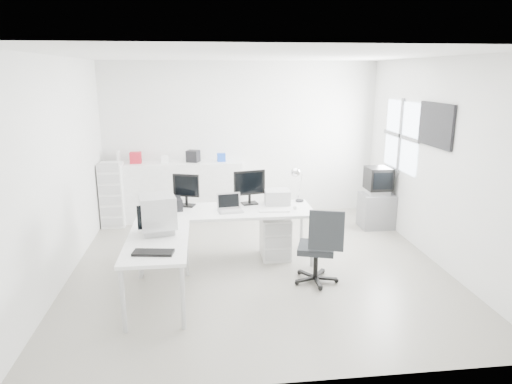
{
  "coord_description": "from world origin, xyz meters",
  "views": [
    {
      "loc": [
        -0.71,
        -5.83,
        2.6
      ],
      "look_at": [
        0.0,
        0.2,
        1.0
      ],
      "focal_mm": 32.0,
      "sensor_mm": 36.0,
      "label": 1
    }
  ],
  "objects": [
    {
      "name": "drawer_pedestal",
      "position": [
        0.29,
        0.28,
        0.3
      ],
      "size": [
        0.4,
        0.5,
        0.6
      ],
      "primitive_type": "cube",
      "color": "white",
      "rests_on": "floor"
    },
    {
      "name": "clutter_bottle",
      "position": [
        -2.19,
        2.28,
        1.16
      ],
      "size": [
        0.07,
        0.07,
        0.22
      ],
      "primitive_type": "cylinder",
      "color": "white",
      "rests_on": "sideboard"
    },
    {
      "name": "main_desk",
      "position": [
        -0.41,
        0.23,
        0.38
      ],
      "size": [
        2.4,
        0.8,
        0.75
      ],
      "primitive_type": null,
      "color": "white",
      "rests_on": "floor"
    },
    {
      "name": "clutter_box_d",
      "position": [
        -0.39,
        2.24,
        1.12
      ],
      "size": [
        0.15,
        0.13,
        0.14
      ],
      "primitive_type": "cube",
      "rotation": [
        0.0,
        0.0,
        0.04
      ],
      "color": "blue",
      "rests_on": "sideboard"
    },
    {
      "name": "clutter_box_c",
      "position": [
        -0.89,
        2.24,
        1.15
      ],
      "size": [
        0.26,
        0.25,
        0.21
      ],
      "primitive_type": "cube",
      "rotation": [
        0.0,
        0.0,
        -0.39
      ],
      "color": "black",
      "rests_on": "sideboard"
    },
    {
      "name": "crt_monitor",
      "position": [
        -1.26,
        -0.62,
        0.96
      ],
      "size": [
        0.43,
        0.43,
        0.41
      ],
      "primitive_type": null,
      "rotation": [
        0.0,
        0.0,
        0.21
      ],
      "color": "#B7B7BA",
      "rests_on": "side_desk"
    },
    {
      "name": "laser_printer",
      "position": [
        0.34,
        0.45,
        0.85
      ],
      "size": [
        0.37,
        0.32,
        0.2
      ],
      "primitive_type": "cube",
      "rotation": [
        0.0,
        0.0,
        -0.05
      ],
      "color": "#B3B3B3",
      "rests_on": "main_desk"
    },
    {
      "name": "wall_picture",
      "position": [
        2.47,
        0.1,
        1.9
      ],
      "size": [
        0.04,
        0.9,
        0.6
      ],
      "primitive_type": null,
      "color": "black",
      "rests_on": "right_wall"
    },
    {
      "name": "floor",
      "position": [
        0.0,
        0.0,
        0.0
      ],
      "size": [
        5.0,
        5.0,
        0.01
      ],
      "primitive_type": "cube",
      "color": "#B7B3A4",
      "rests_on": "ground"
    },
    {
      "name": "lcd_monitor_small",
      "position": [
        -0.96,
        0.48,
        0.99
      ],
      "size": [
        0.42,
        0.32,
        0.47
      ],
      "primitive_type": null,
      "rotation": [
        0.0,
        0.0,
        -0.31
      ],
      "color": "black",
      "rests_on": "main_desk"
    },
    {
      "name": "laptop",
      "position": [
        -0.36,
        0.13,
        0.85
      ],
      "size": [
        0.35,
        0.36,
        0.21
      ],
      "primitive_type": null,
      "rotation": [
        0.0,
        0.0,
        0.13
      ],
      "color": "#B7B7BA",
      "rests_on": "main_desk"
    },
    {
      "name": "clutter_box_a",
      "position": [
        -1.89,
        2.24,
        1.15
      ],
      "size": [
        0.2,
        0.18,
        0.19
      ],
      "primitive_type": "cube",
      "rotation": [
        0.0,
        0.0,
        0.04
      ],
      "color": "#AF1927",
      "rests_on": "sideboard"
    },
    {
      "name": "clutter_box_b",
      "position": [
        -1.39,
        2.24,
        1.12
      ],
      "size": [
        0.14,
        0.12,
        0.13
      ],
      "primitive_type": "cube",
      "rotation": [
        0.0,
        0.0,
        0.11
      ],
      "color": "white",
      "rests_on": "sideboard"
    },
    {
      "name": "back_wall",
      "position": [
        0.0,
        2.5,
        1.4
      ],
      "size": [
        5.0,
        0.02,
        2.8
      ],
      "primitive_type": "cube",
      "color": "white",
      "rests_on": "floor"
    },
    {
      "name": "side_desk",
      "position": [
        -1.26,
        -0.87,
        0.38
      ],
      "size": [
        0.7,
        1.4,
        0.75
      ],
      "primitive_type": null,
      "color": "white",
      "rests_on": "floor"
    },
    {
      "name": "black_keyboard",
      "position": [
        -1.26,
        -1.27,
        0.76
      ],
      "size": [
        0.44,
        0.23,
        0.03
      ],
      "primitive_type": "cube",
      "rotation": [
        0.0,
        0.0,
        -0.15
      ],
      "color": "black",
      "rests_on": "side_desk"
    },
    {
      "name": "crt_tv",
      "position": [
        2.22,
        1.36,
        0.82
      ],
      "size": [
        0.5,
        0.48,
        0.45
      ],
      "primitive_type": null,
      "color": "black",
      "rests_on": "tv_cabinet"
    },
    {
      "name": "inkjet_printer",
      "position": [
        -1.26,
        0.33,
        0.83
      ],
      "size": [
        0.52,
        0.44,
        0.16
      ],
      "primitive_type": "cube",
      "rotation": [
        0.0,
        0.0,
        0.2
      ],
      "color": "black",
      "rests_on": "main_desk"
    },
    {
      "name": "sideboard",
      "position": [
        -1.09,
        2.24,
        0.53
      ],
      "size": [
        2.1,
        0.53,
        1.05
      ],
      "primitive_type": "cube",
      "color": "white",
      "rests_on": "floor"
    },
    {
      "name": "desk_lamp",
      "position": [
        0.69,
        0.53,
        0.99
      ],
      "size": [
        0.2,
        0.2,
        0.48
      ],
      "primitive_type": null,
      "rotation": [
        0.0,
        0.0,
        0.32
      ],
      "color": "silver",
      "rests_on": "main_desk"
    },
    {
      "name": "ceiling",
      "position": [
        0.0,
        0.0,
        2.8
      ],
      "size": [
        5.0,
        5.0,
        0.01
      ],
      "primitive_type": "cube",
      "color": "white",
      "rests_on": "back_wall"
    },
    {
      "name": "window",
      "position": [
        2.48,
        1.2,
        1.6
      ],
      "size": [
        0.02,
        1.2,
        1.1
      ],
      "primitive_type": null,
      "color": "white",
      "rests_on": "right_wall"
    },
    {
      "name": "right_wall",
      "position": [
        2.5,
        0.0,
        1.4
      ],
      "size": [
        0.02,
        5.0,
        2.8
      ],
      "primitive_type": "cube",
      "color": "white",
      "rests_on": "floor"
    },
    {
      "name": "white_keyboard",
      "position": [
        0.24,
        0.08,
        0.76
      ],
      "size": [
        0.43,
        0.16,
        0.02
      ],
      "primitive_type": "cube",
      "rotation": [
        0.0,
        0.0,
        -0.07
      ],
      "color": "white",
      "rests_on": "main_desk"
    },
    {
      "name": "lcd_monitor_large",
      "position": [
        -0.06,
        0.48,
        0.99
      ],
      "size": [
        0.49,
        0.28,
        0.48
      ],
      "primitive_type": null,
      "rotation": [
        0.0,
        0.0,
        0.22
      ],
      "color": "black",
      "rests_on": "main_desk"
    },
    {
      "name": "filing_cabinet",
      "position": [
        -2.28,
        2.03,
        0.55
      ],
      "size": [
        0.39,
        0.46,
        1.1
      ],
      "primitive_type": "cube",
      "color": "white",
      "rests_on": "floor"
    },
    {
      "name": "white_mouse",
      "position": [
        0.54,
        0.13,
        0.78
      ],
      "size": [
        0.06,
        0.06,
        0.06
      ],
      "primitive_type": "sphere",
      "color": "white",
      "rests_on": "main_desk"
    },
    {
      "name": "tv_cabinet",
      "position": [
        2.22,
        1.36,
        0.3
      ],
      "size": [
        0.55,
        0.45,
        0.6
      ],
      "primitive_type": "cube",
      "color": "slate",
      "rests_on": "floor"
    },
    {
      "name": "office_chair",
      "position": [
        0.67,
        -0.58,
        0.5
      ],
      "size": [
        0.73,
        0.73,
        1.0
      ],
      "primitive_type": null,
      "rotation": [
        0.0,
        0.0,
        -0.31
      ],
      "color": "#242729",
      "rests_on": "floor"
    },
    {
      "name": "left_wall",
      "position": [
        -2.5,
        0.0,
        1.4
      ],
      "size": [
        0.02,
        5.0,
        2.8
      ],
      "primitive_type": "cube",
      "color": "white",
      "rests_on": "floor"
    }
  ]
}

